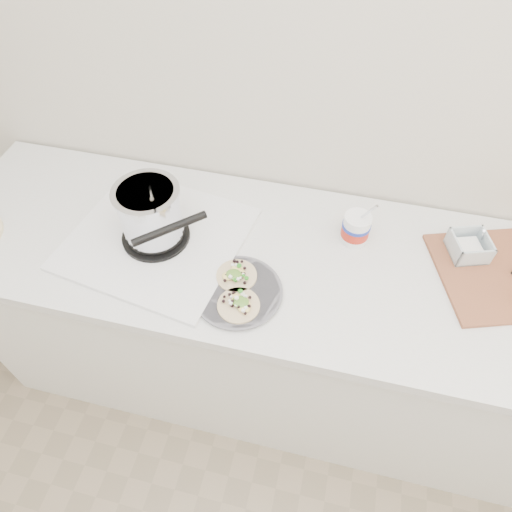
# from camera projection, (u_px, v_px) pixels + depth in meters

# --- Properties ---
(counter) EXTENTS (2.44, 0.66, 0.90)m
(counter) POSITION_uv_depth(u_px,v_px,m) (304.00, 333.00, 1.74)
(counter) COLOR white
(counter) RESTS_ON ground
(stove) EXTENTS (0.59, 0.55, 0.25)m
(stove) POSITION_uv_depth(u_px,v_px,m) (153.00, 222.00, 1.38)
(stove) COLOR silver
(stove) RESTS_ON counter
(taco_plate) EXTENTS (0.26, 0.26, 0.04)m
(taco_plate) POSITION_uv_depth(u_px,v_px,m) (238.00, 290.00, 1.30)
(taco_plate) COLOR #5C5A61
(taco_plate) RESTS_ON counter
(tub) EXTENTS (0.09, 0.09, 0.20)m
(tub) POSITION_uv_depth(u_px,v_px,m) (357.00, 226.00, 1.39)
(tub) COLOR white
(tub) RESTS_ON counter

